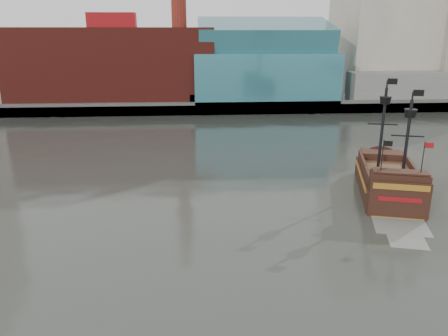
{
  "coord_description": "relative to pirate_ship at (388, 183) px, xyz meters",
  "views": [
    {
      "loc": [
        -5.31,
        -25.62,
        16.3
      ],
      "look_at": [
        -2.57,
        13.42,
        4.0
      ],
      "focal_mm": 35.0,
      "sensor_mm": 36.0,
      "label": 1
    }
  ],
  "objects": [
    {
      "name": "promenade_far",
      "position": [
        -14.75,
        76.07,
        -0.14
      ],
      "size": [
        220.0,
        60.0,
        2.0
      ],
      "primitive_type": "cube",
      "color": "slate",
      "rests_on": "ground"
    },
    {
      "name": "pirate_ship",
      "position": [
        0.0,
        0.0,
        0.0
      ],
      "size": [
        9.28,
        17.54,
        12.58
      ],
      "rotation": [
        0.0,
        0.0,
        -0.27
      ],
      "color": "black",
      "rests_on": "ground"
    },
    {
      "name": "seawall",
      "position": [
        -14.75,
        46.57,
        0.16
      ],
      "size": [
        220.0,
        1.0,
        2.6
      ],
      "primitive_type": "cube",
      "color": "#4C4C49",
      "rests_on": "ground"
    },
    {
      "name": "ground",
      "position": [
        -14.75,
        -15.93,
        -1.14
      ],
      "size": [
        400.0,
        400.0,
        0.0
      ],
      "primitive_type": "plane",
      "color": "#292B26",
      "rests_on": "ground"
    }
  ]
}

